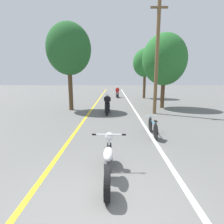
% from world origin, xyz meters
% --- Properties ---
extents(ground_plane, '(120.00, 120.00, 0.00)m').
position_xyz_m(ground_plane, '(0.00, 0.00, 0.00)').
color(ground_plane, '#60605E').
extents(lane_stripe_center, '(0.14, 48.00, 0.01)m').
position_xyz_m(lane_stripe_center, '(-1.70, 13.04, 0.00)').
color(lane_stripe_center, yellow).
rests_on(lane_stripe_center, ground).
extents(lane_stripe_edge, '(0.14, 48.00, 0.01)m').
position_xyz_m(lane_stripe_edge, '(1.67, 13.04, 0.00)').
color(lane_stripe_edge, white).
rests_on(lane_stripe_edge, ground).
extents(utility_pole, '(1.10, 0.24, 7.40)m').
position_xyz_m(utility_pole, '(2.90, 9.19, 3.79)').
color(utility_pole, brown).
rests_on(utility_pole, ground).
extents(roadside_tree_right_near, '(3.54, 3.18, 5.93)m').
position_xyz_m(roadside_tree_right_near, '(4.09, 11.66, 3.88)').
color(roadside_tree_right_near, '#513A23').
rests_on(roadside_tree_right_near, ground).
extents(roadside_tree_right_far, '(2.91, 2.62, 5.93)m').
position_xyz_m(roadside_tree_right_far, '(3.80, 18.86, 4.23)').
color(roadside_tree_right_far, '#513A23').
rests_on(roadside_tree_right_far, ground).
extents(roadside_tree_left, '(3.28, 2.95, 6.43)m').
position_xyz_m(roadside_tree_left, '(-3.26, 10.59, 4.52)').
color(roadside_tree_left, '#513A23').
rests_on(roadside_tree_left, ground).
extents(motorcycle_foreground, '(0.90, 2.09, 0.99)m').
position_xyz_m(motorcycle_foreground, '(-0.06, 1.10, 0.45)').
color(motorcycle_foreground, black).
rests_on(motorcycle_foreground, ground).
extents(motorcycle_rider_lead, '(0.50, 2.19, 1.39)m').
position_xyz_m(motorcycle_rider_lead, '(-0.40, 9.28, 0.52)').
color(motorcycle_rider_lead, black).
rests_on(motorcycle_rider_lead, ground).
extents(motorcycle_rider_far, '(0.50, 1.93, 1.42)m').
position_xyz_m(motorcycle_rider_far, '(0.50, 19.63, 0.54)').
color(motorcycle_rider_far, black).
rests_on(motorcycle_rider_far, ground).
extents(bicycle_parked, '(0.44, 1.72, 0.78)m').
position_xyz_m(bicycle_parked, '(1.75, 4.41, 0.36)').
color(bicycle_parked, black).
rests_on(bicycle_parked, ground).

